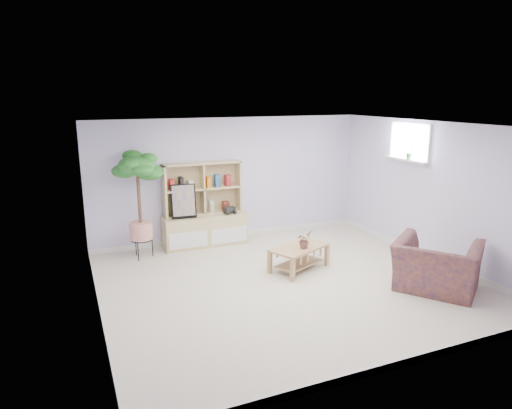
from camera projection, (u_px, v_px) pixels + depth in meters
name	position (u px, v px, depth m)	size (l,w,h in m)	color
floor	(287.00, 282.00, 7.04)	(5.50, 5.00, 0.01)	beige
ceiling	(290.00, 125.00, 6.47)	(5.50, 5.00, 0.01)	silver
walls	(288.00, 207.00, 6.76)	(5.51, 5.01, 2.40)	silver
baseboard	(287.00, 279.00, 7.03)	(5.50, 5.00, 0.10)	white
window	(410.00, 142.00, 8.14)	(0.10, 0.98, 0.68)	silver
window_sill	(406.00, 160.00, 8.19)	(0.14, 1.00, 0.04)	white
storage_unit	(204.00, 205.00, 8.62)	(1.59, 0.54, 1.59)	tan
poster	(183.00, 201.00, 8.37)	(0.46, 0.11, 0.64)	gold
toy_truck	(230.00, 210.00, 8.73)	(0.29, 0.20, 0.15)	black
coffee_table	(299.00, 258.00, 7.52)	(0.98, 0.54, 0.40)	#9A744D
table_plant	(304.00, 240.00, 7.37)	(0.25, 0.21, 0.27)	#114F1B
floor_tree	(140.00, 206.00, 7.90)	(0.70, 0.70, 1.90)	#1A4912
armchair	(437.00, 263.00, 6.67)	(1.16, 1.01, 0.86)	#1A1B3C
sill_plant	(410.00, 152.00, 8.09)	(0.14, 0.11, 0.25)	#1A4912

